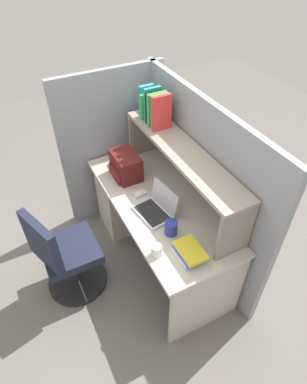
# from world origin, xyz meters

# --- Properties ---
(ground_plane) EXTENTS (8.00, 8.00, 0.00)m
(ground_plane) POSITION_xyz_m (0.00, 0.00, 0.00)
(ground_plane) COLOR slate
(desk) EXTENTS (1.60, 0.70, 0.73)m
(desk) POSITION_xyz_m (-0.39, 0.00, 0.40)
(desk) COLOR beige
(desk) RESTS_ON ground_plane
(cubicle_partition_rear) EXTENTS (1.84, 0.05, 1.55)m
(cubicle_partition_rear) POSITION_xyz_m (0.00, 0.38, 0.78)
(cubicle_partition_rear) COLOR gray
(cubicle_partition_rear) RESTS_ON ground_plane
(cubicle_partition_left) EXTENTS (0.05, 1.06, 1.55)m
(cubicle_partition_left) POSITION_xyz_m (-0.85, -0.05, 0.78)
(cubicle_partition_left) COLOR gray
(cubicle_partition_left) RESTS_ON ground_plane
(overhead_hutch) EXTENTS (1.44, 0.28, 0.45)m
(overhead_hutch) POSITION_xyz_m (0.00, 0.20, 1.08)
(overhead_hutch) COLOR gray
(overhead_hutch) RESTS_ON desk
(reference_books_on_shelf) EXTENTS (0.30, 0.17, 0.30)m
(reference_books_on_shelf) POSITION_xyz_m (-0.46, 0.20, 1.32)
(reference_books_on_shelf) COLOR teal
(reference_books_on_shelf) RESTS_ON overhead_hutch
(laptop) EXTENTS (0.34, 0.29, 0.22)m
(laptop) POSITION_xyz_m (0.10, -0.07, 0.78)
(laptop) COLOR #B7BABF
(laptop) RESTS_ON desk
(backpack) EXTENTS (0.30, 0.22, 0.23)m
(backpack) POSITION_xyz_m (-0.43, -0.11, 0.84)
(backpack) COLOR #591919
(backpack) RESTS_ON desk
(computer_mouse) EXTENTS (0.07, 0.11, 0.03)m
(computer_mouse) POSITION_xyz_m (-0.13, -0.11, 0.75)
(computer_mouse) COLOR silver
(computer_mouse) RESTS_ON desk
(paper_cup) EXTENTS (0.08, 0.08, 0.09)m
(paper_cup) POSITION_xyz_m (0.48, -0.27, 0.78)
(paper_cup) COLOR white
(paper_cup) RESTS_ON desk
(snack_canister) EXTENTS (0.10, 0.10, 0.11)m
(snack_canister) POSITION_xyz_m (0.35, -0.08, 0.79)
(snack_canister) COLOR navy
(snack_canister) RESTS_ON desk
(desk_book_stack) EXTENTS (0.23, 0.17, 0.07)m
(desk_book_stack) POSITION_xyz_m (0.59, -0.07, 0.77)
(desk_book_stack) COLOR white
(desk_book_stack) RESTS_ON desk
(office_chair) EXTENTS (0.53, 0.54, 0.93)m
(office_chair) POSITION_xyz_m (-0.06, -0.83, 0.39)
(office_chair) COLOR black
(office_chair) RESTS_ON ground_plane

